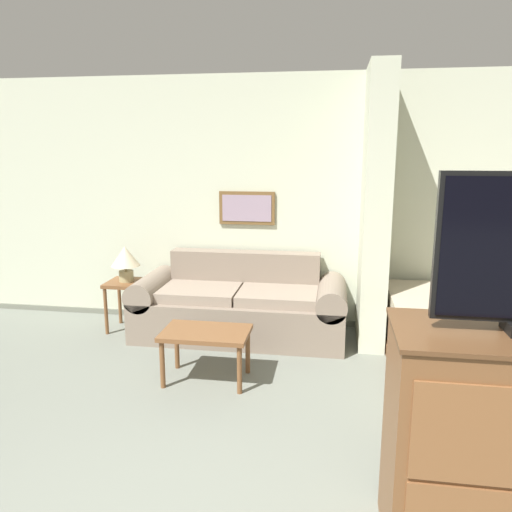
% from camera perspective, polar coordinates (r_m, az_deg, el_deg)
% --- Properties ---
extents(wall_back, '(7.55, 0.16, 2.60)m').
position_cam_1_polar(wall_back, '(5.28, 1.45, 6.02)').
color(wall_back, beige).
rests_on(wall_back, ground_plane).
extents(wall_partition_pillar, '(0.24, 0.73, 2.60)m').
position_cam_1_polar(wall_partition_pillar, '(4.83, 13.47, 5.20)').
color(wall_partition_pillar, beige).
rests_on(wall_partition_pillar, ground_plane).
extents(couch, '(2.11, 0.84, 0.81)m').
position_cam_1_polar(couch, '(5.05, -1.81, -5.73)').
color(couch, gray).
rests_on(couch, ground_plane).
extents(coffee_table, '(0.70, 0.45, 0.43)m').
position_cam_1_polar(coffee_table, '(4.09, -5.74, -9.23)').
color(coffee_table, brown).
rests_on(coffee_table, ground_plane).
extents(side_table, '(0.39, 0.39, 0.52)m').
position_cam_1_polar(side_table, '(5.34, -14.51, -3.84)').
color(side_table, brown).
rests_on(side_table, ground_plane).
extents(table_lamp, '(0.29, 0.29, 0.37)m').
position_cam_1_polar(table_lamp, '(5.26, -14.71, -0.28)').
color(table_lamp, tan).
rests_on(table_lamp, side_table).
extents(bed, '(1.75, 2.09, 0.56)m').
position_cam_1_polar(bed, '(4.57, 26.34, -9.30)').
color(bed, brown).
rests_on(bed, ground_plane).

